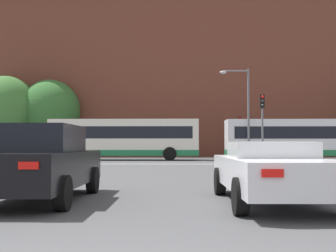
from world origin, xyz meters
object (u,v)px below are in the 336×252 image
traffic_light_near_right (262,117)px  pedestrian_walking_west (264,147)px  bus_crossing_lead (125,138)px  pedestrian_walking_east (89,147)px  car_saloon_left (38,163)px  bus_crossing_trailing (302,138)px  traffic_light_far_right (240,130)px  car_roadster_right (273,171)px  street_lamp_junction (243,104)px  pedestrian_waiting (238,146)px

traffic_light_near_right → pedestrian_walking_west: (2.69, 12.96, -1.84)m
bus_crossing_lead → pedestrian_walking_east: (-4.19, 6.59, -0.66)m
car_saloon_left → bus_crossing_trailing: bus_crossing_trailing is taller
traffic_light_far_right → pedestrian_walking_west: 2.86m
car_saloon_left → pedestrian_walking_west: size_ratio=2.69×
pedestrian_walking_east → pedestrian_walking_west: size_ratio=1.01×
pedestrian_walking_west → pedestrian_walking_east: bearing=165.2°
car_saloon_left → car_roadster_right: (4.86, -0.26, -0.15)m
car_roadster_right → bus_crossing_trailing: (7.51, 23.63, 0.99)m
traffic_light_far_right → street_lamp_junction: street_lamp_junction is taller
car_saloon_left → bus_crossing_lead: bus_crossing_lead is taller
car_roadster_right → traffic_light_far_right: 29.40m
bus_crossing_trailing → pedestrian_waiting: bus_crossing_trailing is taller
car_saloon_left → traffic_light_near_right: traffic_light_near_right is taller
car_saloon_left → bus_crossing_lead: (-1.14, 23.24, 0.85)m
traffic_light_far_right → pedestrian_waiting: (-0.06, 0.63, -1.48)m
pedestrian_waiting → car_roadster_right: bearing=48.7°
car_saloon_left → pedestrian_waiting: pedestrian_waiting is taller
street_lamp_junction → pedestrian_walking_east: size_ratio=3.95×
bus_crossing_lead → pedestrian_waiting: bearing=123.3°
car_saloon_left → traffic_light_far_right: bearing=73.1°
bus_crossing_lead → bus_crossing_trailing: size_ratio=0.97×
pedestrian_walking_west → street_lamp_junction: bearing=-125.3°
traffic_light_near_right → street_lamp_junction: size_ratio=0.63×
car_saloon_left → bus_crossing_lead: size_ratio=0.40×
pedestrian_waiting → bus_crossing_lead: bearing=-1.3°
car_roadster_right → traffic_light_far_right: (3.58, 29.13, 1.84)m
traffic_light_near_right → pedestrian_walking_west: bearing=78.3°
pedestrian_waiting → pedestrian_walking_east: pedestrian_waiting is taller
bus_crossing_lead → traffic_light_near_right: (9.19, -6.56, 1.17)m
street_lamp_junction → car_roadster_right: bearing=-97.3°
pedestrian_waiting → bus_crossing_trailing: bearing=88.5°
traffic_light_near_right → pedestrian_walking_east: (-13.38, 13.14, -1.83)m
car_saloon_left → pedestrian_walking_west: 31.52m
bus_crossing_lead → street_lamp_junction: 9.28m
bus_crossing_trailing → traffic_light_near_right: bearing=-32.9°
car_saloon_left → bus_crossing_trailing: bearing=61.5°
bus_crossing_lead → pedestrian_walking_west: bearing=118.3°
car_saloon_left → street_lamp_junction: (7.68, 21.74, 3.34)m
car_roadster_right → traffic_light_near_right: size_ratio=1.14×
street_lamp_junction → traffic_light_far_right: bearing=83.9°
car_roadster_right → street_lamp_junction: size_ratio=0.71×
bus_crossing_lead → pedestrian_walking_west: size_ratio=6.66×
car_roadster_right → pedestrian_waiting: size_ratio=2.77×
pedestrian_waiting → street_lamp_junction: bearing=50.2°
bus_crossing_trailing → pedestrian_walking_east: 18.85m
pedestrian_walking_east → traffic_light_far_right: bearing=41.5°
car_roadster_right → pedestrian_walking_west: bearing=77.8°
car_saloon_left → bus_crossing_trailing: 26.46m
car_roadster_right → street_lamp_junction: (2.81, 22.00, 3.48)m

